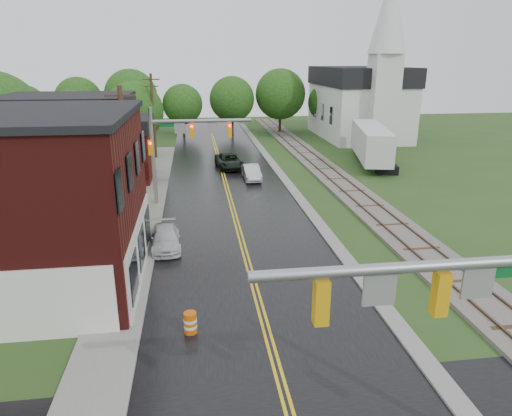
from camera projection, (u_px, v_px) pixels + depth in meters
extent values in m
cube|color=black|center=(228.00, 191.00, 37.88)|extent=(10.00, 90.00, 0.02)
cube|color=gray|center=(280.00, 174.00, 43.28)|extent=(0.80, 70.00, 0.12)
cube|color=gray|center=(146.00, 214.00, 32.38)|extent=(2.40, 50.00, 0.12)
cube|color=silver|center=(140.00, 249.00, 22.59)|extent=(0.10, 9.50, 3.00)
cube|color=tan|center=(73.00, 168.00, 31.71)|extent=(8.00, 7.00, 6.40)
cube|color=#3F0F0C|center=(111.00, 156.00, 40.62)|extent=(7.00, 6.00, 4.40)
cube|color=silver|center=(358.00, 112.00, 62.88)|extent=(10.00, 16.00, 7.00)
cube|color=black|center=(360.00, 76.00, 61.41)|extent=(10.40, 16.40, 2.40)
cube|color=silver|center=(382.00, 102.00, 54.73)|extent=(3.20, 3.20, 11.00)
cone|color=silver|center=(390.00, 12.00, 51.60)|extent=(4.40, 4.40, 9.00)
cube|color=#59544C|center=(327.00, 172.00, 43.84)|extent=(3.20, 80.00, 0.20)
cube|color=#4C3828|center=(320.00, 171.00, 43.70)|extent=(0.10, 80.00, 0.12)
cube|color=#4C3828|center=(335.00, 170.00, 43.89)|extent=(0.10, 80.00, 0.12)
cylinder|color=gray|center=(413.00, 267.00, 9.84)|extent=(7.20, 0.26, 0.26)
cube|color=orange|center=(440.00, 294.00, 10.16)|extent=(0.32, 0.30, 1.05)
cube|color=orange|center=(321.00, 302.00, 9.80)|extent=(0.32, 0.30, 1.05)
cube|color=gray|center=(478.00, 283.00, 10.20)|extent=(0.75, 0.06, 0.75)
cube|color=gray|center=(379.00, 290.00, 9.91)|extent=(0.75, 0.06, 0.75)
cube|color=#0C5926|center=(509.00, 271.00, 10.22)|extent=(1.40, 0.04, 0.30)
cylinder|color=gray|center=(153.00, 158.00, 33.21)|extent=(0.28, 0.28, 7.20)
cylinder|color=gray|center=(202.00, 121.00, 32.86)|extent=(7.20, 0.26, 0.26)
cube|color=orange|center=(192.00, 131.00, 32.99)|extent=(0.32, 0.30, 1.05)
cube|color=orange|center=(230.00, 130.00, 33.34)|extent=(0.32, 0.30, 1.05)
cube|color=gray|center=(180.00, 128.00, 32.82)|extent=(0.75, 0.06, 0.75)
cube|color=gray|center=(212.00, 128.00, 33.11)|extent=(0.75, 0.06, 0.75)
cube|color=#0C5926|center=(169.00, 125.00, 32.65)|extent=(1.40, 0.04, 0.30)
sphere|color=#FF0C0C|center=(192.00, 127.00, 32.72)|extent=(0.20, 0.20, 0.20)
cylinder|color=#382616|center=(126.00, 161.00, 28.07)|extent=(0.28, 0.28, 9.00)
cube|color=#382616|center=(120.00, 96.00, 26.86)|extent=(1.80, 0.12, 0.12)
cube|color=#382616|center=(121.00, 108.00, 27.07)|extent=(1.40, 0.12, 0.12)
cylinder|color=#382616|center=(154.00, 117.00, 48.78)|extent=(0.28, 0.28, 9.00)
cube|color=#382616|center=(151.00, 79.00, 47.56)|extent=(1.80, 0.12, 0.12)
cube|color=#382616|center=(151.00, 86.00, 47.78)|extent=(1.40, 0.12, 0.12)
cylinder|color=black|center=(4.00, 172.00, 36.92)|extent=(0.36, 0.36, 3.42)
sphere|color=#133F12|center=(2.00, 129.00, 35.53)|extent=(5.32, 5.32, 5.32)
cylinder|color=black|center=(79.00, 155.00, 45.08)|extent=(0.36, 0.36, 2.70)
sphere|color=#133F12|center=(74.00, 122.00, 44.05)|extent=(6.00, 6.00, 6.00)
sphere|color=#133F12|center=(81.00, 128.00, 43.91)|extent=(4.20, 4.20, 4.20)
cylinder|color=black|center=(137.00, 143.00, 51.34)|extent=(0.36, 0.36, 2.88)
sphere|color=#133F12|center=(134.00, 111.00, 50.24)|extent=(6.40, 6.40, 6.40)
sphere|color=#133F12|center=(140.00, 117.00, 50.11)|extent=(4.48, 4.48, 4.48)
imported|color=black|center=(229.00, 161.00, 45.51)|extent=(2.85, 5.33, 1.43)
imported|color=silver|center=(251.00, 173.00, 41.22)|extent=(1.49, 4.06, 1.33)
imported|color=silver|center=(165.00, 238.00, 26.36)|extent=(1.94, 4.13, 1.16)
cube|color=black|center=(387.00, 170.00, 43.34)|extent=(2.20, 1.61, 0.80)
cylinder|color=gray|center=(359.00, 154.00, 50.51)|extent=(0.16, 0.16, 0.80)
cube|color=silver|center=(371.00, 141.00, 47.04)|extent=(5.28, 12.47, 3.05)
cylinder|color=#CF5809|center=(190.00, 323.00, 18.16)|extent=(0.61, 0.61, 0.92)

